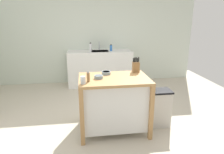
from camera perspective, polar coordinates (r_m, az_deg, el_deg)
name	(u,v)px	position (r m, az deg, el deg)	size (l,w,h in m)	color
ground_plane	(103,126)	(3.55, -2.43, -13.58)	(6.61, 6.61, 0.00)	#BCB29E
wall_back	(93,35)	(5.67, -5.31, 11.65)	(5.61, 0.10, 2.60)	silver
kitchen_island	(114,101)	(3.23, 0.51, -6.81)	(1.06, 0.75, 0.89)	#AD7F4C
knife_block	(136,67)	(3.41, 6.68, 2.93)	(0.11, 0.09, 0.25)	olive
bowl_ceramic_wide	(106,73)	(3.27, -1.67, 1.19)	(0.14, 0.14, 0.05)	gray
bowl_ceramic_small	(99,77)	(3.05, -3.78, 0.06)	(0.13, 0.13, 0.05)	gray
drinking_cup	(83,80)	(2.82, -8.11, -0.87)	(0.07, 0.07, 0.11)	silver
pepper_grinder	(88,77)	(2.91, -6.67, 0.09)	(0.04, 0.04, 0.15)	olive
trash_bin	(159,108)	(3.53, 13.02, -8.39)	(0.36, 0.28, 0.63)	#B7B2A8
sink_counter	(100,68)	(5.47, -3.37, 2.59)	(1.67, 0.60, 0.92)	silver
sink_faucet	(99,46)	(5.50, -3.59, 8.68)	(0.02, 0.02, 0.22)	#B7BCC1
bottle_hand_soap	(111,48)	(5.35, -0.28, 8.15)	(0.06, 0.06, 0.17)	blue
bottle_spray_cleaner	(91,47)	(5.32, -6.01, 8.28)	(0.06, 0.06, 0.22)	white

